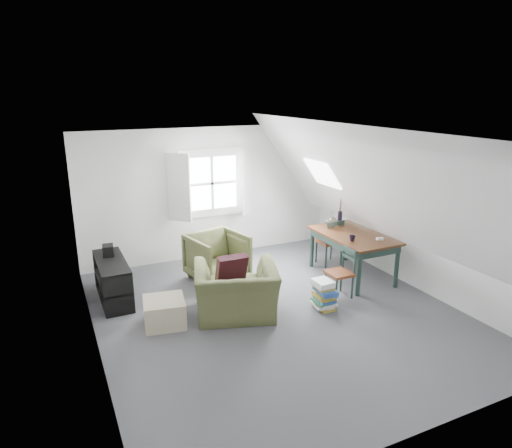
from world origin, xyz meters
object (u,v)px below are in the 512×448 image
dining_chair_far (330,241)px  dining_table (353,240)px  armchair_near (236,315)px  ottoman (164,312)px  magazine_stack (324,295)px  media_shelf (113,283)px  dining_chair_near (341,272)px  armchair_far (218,279)px

dining_chair_far → dining_table: bearing=105.9°
armchair_near → ottoman: armchair_near is taller
ottoman → magazine_stack: bearing=-13.2°
ottoman → dining_chair_far: size_ratio=0.63×
media_shelf → dining_chair_near: bearing=-21.7°
armchair_near → armchair_far: armchair_far is taller
magazine_stack → armchair_near: bearing=164.5°
dining_chair_near → ottoman: bearing=-88.9°
armchair_near → media_shelf: bearing=-21.9°
armchair_near → dining_chair_far: size_ratio=1.31×
dining_table → dining_chair_near: dining_chair_near is taller
armchair_far → dining_table: dining_table is taller
dining_table → media_shelf: size_ratio=1.24×
ottoman → dining_chair_near: 2.77m
armchair_far → media_shelf: (-1.75, -0.09, 0.29)m
dining_chair_far → armchair_near: bearing=39.0°
dining_chair_far → magazine_stack: 1.85m
dining_table → media_shelf: dining_table is taller
dining_table → dining_chair_near: (-0.65, -0.59, -0.26)m
ottoman → media_shelf: media_shelf is taller
dining_table → magazine_stack: dining_table is taller
dining_table → magazine_stack: size_ratio=3.50×
ottoman → media_shelf: bearing=115.6°
armchair_far → dining_chair_near: size_ratio=1.14×
dining_table → magazine_stack: 1.47m
armchair_far → media_shelf: 1.78m
media_shelf → dining_table: bearing=-10.2°
ottoman → armchair_far: bearing=43.8°
dining_chair_far → ottoman: bearing=29.3°
ottoman → magazine_stack: size_ratio=1.25×
dining_chair_near → media_shelf: dining_chair_near is taller
armchair_far → ottoman: (-1.23, -1.18, 0.19)m
dining_table → dining_chair_far: 0.67m
ottoman → dining_chair_far: (3.37, 0.94, 0.28)m
ottoman → dining_chair_near: dining_chair_near is taller
dining_chair_far → media_shelf: 3.90m
ottoman → dining_chair_near: size_ratio=0.71×
dining_table → dining_chair_far: size_ratio=1.76×
armchair_near → ottoman: 1.04m
dining_table → dining_chair_near: 0.92m
armchair_near → dining_table: 2.54m
ottoman → magazine_stack: 2.34m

